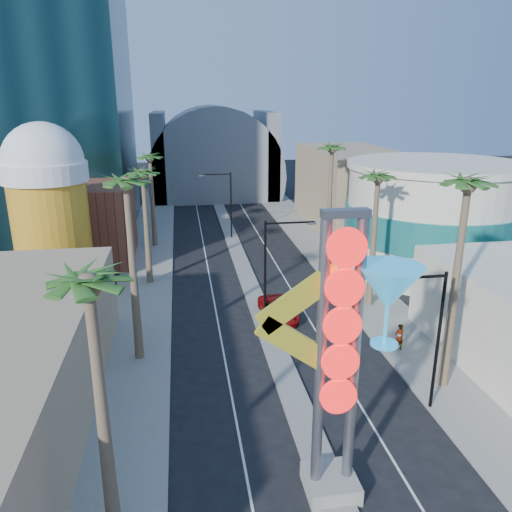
{
  "coord_description": "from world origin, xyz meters",
  "views": [
    {
      "loc": [
        -5.86,
        -13.9,
        16.42
      ],
      "look_at": [
        -0.52,
        21.05,
        5.08
      ],
      "focal_mm": 35.0,
      "sensor_mm": 36.0,
      "label": 1
    }
  ],
  "objects_px": {
    "pedestrian_b": "(343,286)",
    "red_pickup": "(278,309)",
    "neon_sign": "(359,339)",
    "pedestrian_a": "(399,337)"
  },
  "relations": [
    {
      "from": "pedestrian_b",
      "to": "red_pickup",
      "type": "bearing_deg",
      "value": 14.13
    },
    {
      "from": "red_pickup",
      "to": "pedestrian_b",
      "type": "distance_m",
      "value": 6.8
    },
    {
      "from": "neon_sign",
      "to": "pedestrian_b",
      "type": "height_order",
      "value": "neon_sign"
    },
    {
      "from": "neon_sign",
      "to": "pedestrian_a",
      "type": "xyz_separation_m",
      "value": [
        7.32,
        11.38,
        -6.22
      ]
    },
    {
      "from": "neon_sign",
      "to": "pedestrian_b",
      "type": "xyz_separation_m",
      "value": [
        6.5,
        20.84,
        -6.17
      ]
    },
    {
      "from": "neon_sign",
      "to": "red_pickup",
      "type": "height_order",
      "value": "neon_sign"
    },
    {
      "from": "pedestrian_a",
      "to": "pedestrian_b",
      "type": "bearing_deg",
      "value": -93.63
    },
    {
      "from": "neon_sign",
      "to": "pedestrian_b",
      "type": "relative_size",
      "value": 6.35
    },
    {
      "from": "pedestrian_b",
      "to": "pedestrian_a",
      "type": "bearing_deg",
      "value": 83.48
    },
    {
      "from": "pedestrian_a",
      "to": "red_pickup",
      "type": "bearing_deg",
      "value": -51.83
    }
  ]
}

